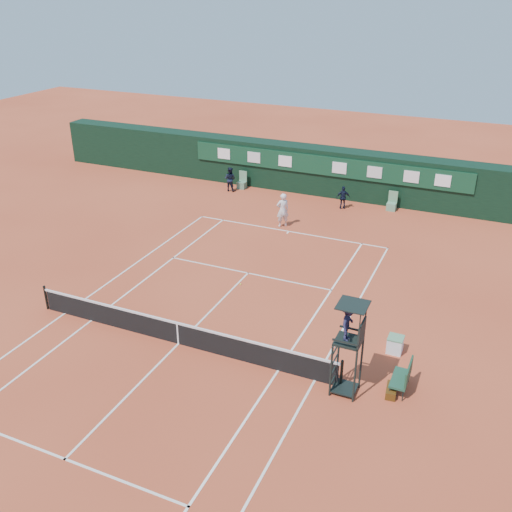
{
  "coord_description": "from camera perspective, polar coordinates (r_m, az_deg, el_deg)",
  "views": [
    {
      "loc": [
        10.06,
        -15.43,
        12.5
      ],
      "look_at": [
        0.59,
        6.0,
        1.2
      ],
      "focal_mm": 40.0,
      "sensor_mm": 36.0,
      "label": 1
    }
  ],
  "objects": [
    {
      "name": "player",
      "position": [
        31.98,
        2.68,
        4.61
      ],
      "size": [
        0.85,
        0.82,
        1.96
      ],
      "primitive_type": "imported",
      "rotation": [
        0.0,
        0.0,
        3.85
      ],
      "color": "silver",
      "rests_on": "ground"
    },
    {
      "name": "umpire_chair",
      "position": [
        18.6,
        9.28,
        -7.31
      ],
      "size": [
        0.96,
        0.95,
        3.42
      ],
      "color": "black",
      "rests_on": "ground"
    },
    {
      "name": "ball_kid_right",
      "position": [
        35.06,
        8.71,
        5.8
      ],
      "size": [
        0.9,
        0.66,
        1.42
      ],
      "primitive_type": "imported",
      "rotation": [
        0.0,
        0.0,
        3.57
      ],
      "color": "black",
      "rests_on": "ground"
    },
    {
      "name": "cooler",
      "position": [
        22.07,
        13.74,
        -8.58
      ],
      "size": [
        0.57,
        0.57,
        0.65
      ],
      "color": "white",
      "rests_on": "ground"
    },
    {
      "name": "back_wall",
      "position": [
        37.28,
        7.17,
        8.4
      ],
      "size": [
        40.0,
        1.65,
        3.0
      ],
      "color": "black",
      "rests_on": "ground"
    },
    {
      "name": "tennis_net",
      "position": [
        21.98,
        -7.82,
        -7.59
      ],
      "size": [
        12.9,
        0.1,
        1.1
      ],
      "color": "black",
      "rests_on": "ground"
    },
    {
      "name": "court_lines",
      "position": [
        22.26,
        -7.75,
        -8.67
      ],
      "size": [
        11.05,
        23.85,
        0.01
      ],
      "color": "silver",
      "rests_on": "ground"
    },
    {
      "name": "linesman_chair_left",
      "position": [
        38.39,
        -1.41,
        7.24
      ],
      "size": [
        0.55,
        0.5,
        1.15
      ],
      "color": "#548062",
      "rests_on": "ground"
    },
    {
      "name": "player_bench",
      "position": [
        20.11,
        14.57,
        -11.54
      ],
      "size": [
        0.55,
        1.2,
        1.1
      ],
      "color": "#1B4531",
      "rests_on": "ground"
    },
    {
      "name": "ball_kid_left",
      "position": [
        37.79,
        -2.62,
        7.69
      ],
      "size": [
        0.78,
        0.61,
        1.6
      ],
      "primitive_type": "imported",
      "rotation": [
        0.0,
        0.0,
        3.14
      ],
      "color": "black",
      "rests_on": "ground"
    },
    {
      "name": "tennis_bag",
      "position": [
        20.13,
        13.37,
        -12.96
      ],
      "size": [
        0.42,
        0.79,
        0.29
      ],
      "primitive_type": "cube",
      "rotation": [
        0.0,
        0.0,
        0.11
      ],
      "color": "black",
      "rests_on": "ground"
    },
    {
      "name": "linesman_chair_right",
      "position": [
        35.54,
        13.41,
        4.98
      ],
      "size": [
        0.55,
        0.5,
        1.15
      ],
      "color": "#5D8E6C",
      "rests_on": "ground"
    },
    {
      "name": "tennis_ball",
      "position": [
        26.07,
        -1.56,
        -2.82
      ],
      "size": [
        0.07,
        0.07,
        0.07
      ],
      "primitive_type": "sphere",
      "color": "yellow",
      "rests_on": "ground"
    },
    {
      "name": "ground",
      "position": [
        22.26,
        -7.75,
        -8.69
      ],
      "size": [
        90.0,
        90.0,
        0.0
      ],
      "primitive_type": "plane",
      "color": "#C74E2F",
      "rests_on": "ground"
    }
  ]
}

